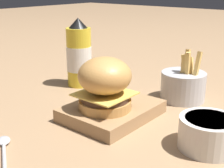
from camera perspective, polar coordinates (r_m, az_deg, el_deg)
name	(u,v)px	position (r m, az deg, el deg)	size (l,w,h in m)	color
ground_plane	(143,122)	(0.70, 5.71, -6.94)	(6.00, 6.00, 0.00)	#9E7A56
serving_board	(112,111)	(0.72, 0.00, -4.93)	(0.21, 0.16, 0.03)	#A37A51
burger	(105,83)	(0.67, -1.33, 0.12)	(0.12, 0.12, 0.12)	tan
ketchup_bottle	(79,55)	(0.92, -6.04, 5.21)	(0.07, 0.07, 0.20)	yellow
fries_basket	(185,85)	(0.83, 13.14, -0.27)	(0.12, 0.12, 0.14)	#B7B7BC
side_bowl	(208,133)	(0.61, 17.23, -8.47)	(0.11, 0.11, 0.06)	silver
spoon	(4,150)	(0.61, -19.16, -11.40)	(0.11, 0.16, 0.01)	#B2B2B7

